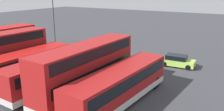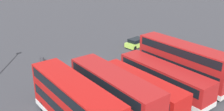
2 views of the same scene
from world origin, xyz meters
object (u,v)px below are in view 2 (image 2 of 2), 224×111
(bus_single_deck_fourth, at_px, (140,89))
(waste_bin_yellow, at_px, (42,60))
(bus_double_decker_second, at_px, (182,62))
(bus_single_deck_near_end, at_px, (199,61))
(bus_double_decker_sixth, at_px, (74,105))
(bus_double_decker_fifth, at_px, (114,95))
(bus_single_deck_third, at_px, (164,78))
(car_hatchback_silver, at_px, (137,43))

(bus_single_deck_fourth, relative_size, waste_bin_yellow, 10.97)
(bus_double_decker_second, bearing_deg, waste_bin_yellow, -56.89)
(bus_double_decker_second, distance_m, bus_single_deck_fourth, 7.52)
(bus_single_deck_near_end, xyz_separation_m, bus_double_decker_sixth, (18.06, -0.45, 0.83))
(bus_double_decker_sixth, xyz_separation_m, waste_bin_yellow, (-4.49, -15.12, -1.97))
(waste_bin_yellow, bearing_deg, bus_single_deck_fourth, 99.47)
(bus_double_decker_sixth, bearing_deg, bus_single_deck_fourth, 174.43)
(bus_double_decker_sixth, relative_size, waste_bin_yellow, 11.92)
(bus_double_decker_sixth, bearing_deg, bus_double_decker_fifth, 164.15)
(bus_single_deck_near_end, relative_size, bus_single_deck_fourth, 1.15)
(bus_single_deck_near_end, xyz_separation_m, bus_single_deck_third, (7.06, 0.12, -0.00))
(bus_double_decker_second, height_order, bus_double_decker_sixth, same)
(bus_single_deck_near_end, xyz_separation_m, waste_bin_yellow, (13.57, -15.57, -1.15))
(bus_single_deck_third, bearing_deg, bus_single_deck_near_end, -179.01)
(bus_single_deck_fourth, relative_size, bus_double_decker_sixth, 0.92)
(bus_single_deck_third, distance_m, car_hatchback_silver, 14.75)
(bus_single_deck_third, height_order, waste_bin_yellow, bus_single_deck_third)
(bus_single_deck_fourth, xyz_separation_m, bus_double_decker_fifth, (3.65, 0.29, 0.83))
(car_hatchback_silver, bearing_deg, bus_double_decker_fifth, 38.33)
(bus_single_deck_third, relative_size, car_hatchback_silver, 2.78)
(bus_double_decker_second, relative_size, waste_bin_yellow, 12.35)
(bus_double_decker_sixth, bearing_deg, waste_bin_yellow, -106.54)
(bus_double_decker_fifth, bearing_deg, waste_bin_yellow, -93.60)
(bus_double_decker_second, xyz_separation_m, bus_single_deck_third, (3.59, 0.19, -0.83))
(bus_single_deck_near_end, bearing_deg, waste_bin_yellow, -48.92)
(bus_single_deck_third, xyz_separation_m, car_hatchback_silver, (-8.35, -12.13, -0.92))
(bus_double_decker_sixth, distance_m, waste_bin_yellow, 15.90)
(bus_single_deck_fourth, distance_m, bus_double_decker_fifth, 3.76)
(bus_double_decker_second, bearing_deg, bus_single_deck_near_end, 178.80)
(bus_double_decker_sixth, bearing_deg, bus_single_deck_third, 177.04)
(bus_single_deck_third, distance_m, bus_double_decker_fifth, 7.58)
(bus_single_deck_near_end, relative_size, bus_double_decker_sixth, 1.05)
(bus_double_decker_sixth, bearing_deg, car_hatchback_silver, -149.14)
(bus_single_deck_fourth, bearing_deg, bus_double_decker_sixth, -5.57)
(bus_single_deck_near_end, xyz_separation_m, car_hatchback_silver, (-1.29, -12.01, -0.92))
(bus_single_deck_near_end, bearing_deg, bus_double_decker_sixth, -1.42)
(bus_single_deck_near_end, relative_size, waste_bin_yellow, 12.57)
(bus_single_deck_third, xyz_separation_m, waste_bin_yellow, (6.51, -15.69, -1.15))
(bus_single_deck_third, relative_size, bus_single_deck_fourth, 1.10)
(bus_double_decker_sixth, relative_size, car_hatchback_silver, 2.75)
(bus_double_decker_second, relative_size, bus_double_decker_fifth, 1.11)
(bus_double_decker_fifth, distance_m, car_hatchback_silver, 20.31)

